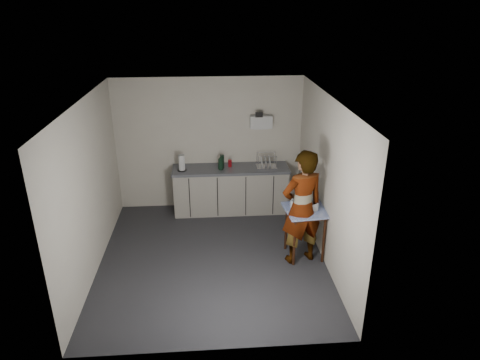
{
  "coord_description": "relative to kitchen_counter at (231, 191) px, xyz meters",
  "views": [
    {
      "loc": [
        0.0,
        -5.97,
        3.9
      ],
      "look_at": [
        0.49,
        0.45,
        1.18
      ],
      "focal_mm": 32.0,
      "sensor_mm": 36.0,
      "label": 1
    }
  ],
  "objects": [
    {
      "name": "wall_back",
      "position": [
        -0.4,
        0.29,
        0.87
      ],
      "size": [
        3.6,
        0.02,
        2.6
      ],
      "primitive_type": "cube",
      "color": "beige",
      "rests_on": "ground"
    },
    {
      "name": "ceiling",
      "position": [
        -0.4,
        -1.7,
        2.17
      ],
      "size": [
        3.6,
        4.0,
        0.01
      ],
      "primitive_type": "cube",
      "color": "silver",
      "rests_on": "wall_back"
    },
    {
      "name": "wall_left",
      "position": [
        -2.19,
        -1.7,
        0.87
      ],
      "size": [
        0.02,
        4.0,
        2.6
      ],
      "primitive_type": "cube",
      "color": "beige",
      "rests_on": "ground"
    },
    {
      "name": "soap_bottle",
      "position": [
        -0.19,
        -0.07,
        0.63
      ],
      "size": [
        0.14,
        0.14,
        0.29
      ],
      "primitive_type": "imported",
      "rotation": [
        0.0,
        0.0,
        0.23
      ],
      "color": "black",
      "rests_on": "kitchen_counter"
    },
    {
      "name": "dark_bottle",
      "position": [
        -0.16,
        0.04,
        0.61
      ],
      "size": [
        0.07,
        0.07,
        0.25
      ],
      "primitive_type": "cylinder",
      "color": "black",
      "rests_on": "kitchen_counter"
    },
    {
      "name": "wall_right",
      "position": [
        1.39,
        -1.7,
        0.87
      ],
      "size": [
        0.02,
        4.0,
        2.6
      ],
      "primitive_type": "cube",
      "color": "beige",
      "rests_on": "ground"
    },
    {
      "name": "bakery_box",
      "position": [
        1.06,
        -1.71,
        0.52
      ],
      "size": [
        0.42,
        0.43,
        0.44
      ],
      "rotation": [
        0.0,
        0.0,
        0.45
      ],
      "color": "silver",
      "rests_on": "side_table"
    },
    {
      "name": "soda_can",
      "position": [
        -0.01,
        0.07,
        0.55
      ],
      "size": [
        0.07,
        0.07,
        0.13
      ],
      "primitive_type": "cylinder",
      "color": "red",
      "rests_on": "kitchen_counter"
    },
    {
      "name": "kitchen_counter",
      "position": [
        0.0,
        0.0,
        0.0
      ],
      "size": [
        2.24,
        0.62,
        0.91
      ],
      "color": "black",
      "rests_on": "ground"
    },
    {
      "name": "wall_shelf",
      "position": [
        0.6,
        0.22,
        1.32
      ],
      "size": [
        0.42,
        0.18,
        0.37
      ],
      "color": "silver",
      "rests_on": "ground"
    },
    {
      "name": "paper_towel",
      "position": [
        -0.93,
        -0.07,
        0.63
      ],
      "size": [
        0.17,
        0.17,
        0.31
      ],
      "color": "black",
      "rests_on": "kitchen_counter"
    },
    {
      "name": "side_table",
      "position": [
        1.1,
        -1.73,
        0.31
      ],
      "size": [
        0.71,
        0.71,
        0.85
      ],
      "rotation": [
        0.0,
        0.0,
        0.1
      ],
      "color": "#35190C",
      "rests_on": "ground"
    },
    {
      "name": "dish_rack",
      "position": [
        0.69,
        -0.01,
        0.54
      ],
      "size": [
        0.38,
        0.29,
        0.27
      ],
      "color": "silver",
      "rests_on": "kitchen_counter"
    },
    {
      "name": "standing_man",
      "position": [
        1.0,
        -1.85,
        0.51
      ],
      "size": [
        0.79,
        0.63,
        1.88
      ],
      "primitive_type": "imported",
      "rotation": [
        0.0,
        0.0,
        3.44
      ],
      "color": "#B2A593",
      "rests_on": "ground"
    },
    {
      "name": "ground",
      "position": [
        -0.4,
        -1.7,
        -0.43
      ],
      "size": [
        4.0,
        4.0,
        0.0
      ],
      "primitive_type": "plane",
      "color": "#29292E",
      "rests_on": "ground"
    }
  ]
}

